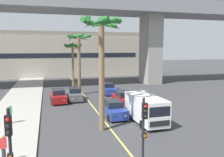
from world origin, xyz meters
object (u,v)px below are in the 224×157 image
Objects in this scene: palm_tree_mid_median at (73,51)px; pedestrian_near_crosswalk at (3,148)px; car_queue_fifth at (59,96)px; pedestrian_mid_block at (10,114)px; palm_tree_far_median at (79,49)px; traffic_light_median_near at (144,129)px; car_queue_third at (108,89)px; palm_tree_near_median at (102,42)px; delivery_van at (146,108)px; car_queue_second at (75,94)px; car_queue_fourth at (113,109)px; car_queue_front at (124,99)px; traffic_light_left_sidewalk_corner at (10,148)px.

palm_tree_mid_median is 26.61m from pedestrian_near_crosswalk.
pedestrian_mid_block is at bearing -120.15° from car_queue_fifth.
palm_tree_far_median is at bearing -88.39° from palm_tree_mid_median.
pedestrian_near_crosswalk is (-6.86, 3.62, -1.72)m from traffic_light_median_near.
palm_tree_near_median is (-4.20, -14.23, 6.28)m from car_queue_third.
pedestrian_mid_block is (-11.38, 2.52, -0.29)m from delivery_van.
car_queue_second and car_queue_fourth have the same top height.
car_queue_fourth is at bearing -71.55° from car_queue_second.
car_queue_fourth is 0.78× the size of delivery_van.
car_queue_front is 10.07m from palm_tree_far_median.
car_queue_second is 0.47× the size of palm_tree_near_median.
palm_tree_mid_median reaches higher than car_queue_third.
car_queue_fourth is 8.95m from car_queue_fifth.
traffic_light_median_near reaches higher than car_queue_fourth.
palm_tree_near_median is 10.00m from pedestrian_mid_block.
car_queue_second is at bearing 142.32° from car_queue_front.
delivery_van is 13.53m from traffic_light_left_sidewalk_corner.
pedestrian_near_crosswalk is (-3.70, -14.87, 0.28)m from car_queue_fifth.
car_queue_fifth is 2.56× the size of pedestrian_near_crosswalk.
pedestrian_near_crosswalk is (-10.89, -11.49, 0.28)m from car_queue_front.
car_queue_second is at bearing 51.87° from pedestrian_mid_block.
pedestrian_near_crosswalk is at bearing -84.62° from pedestrian_mid_block.
palm_tree_mid_median is at bearing 91.61° from palm_tree_far_median.
car_queue_second is at bearing 93.39° from traffic_light_median_near.
palm_tree_far_median is at bearing 119.59° from car_queue_front.
car_queue_front is 1.00× the size of car_queue_fifth.
traffic_light_left_sidewalk_corner is 10.97m from palm_tree_near_median.
car_queue_front is 0.99× the size of traffic_light_left_sidewalk_corner.
pedestrian_mid_block is (-7.48, -11.41, -5.41)m from palm_tree_far_median.
palm_tree_far_median is (-0.07, 22.34, 3.70)m from traffic_light_median_near.
traffic_light_median_near is 2.59× the size of pedestrian_mid_block.
palm_tree_near_median reaches higher than car_queue_second.
car_queue_second is 1.00× the size of car_queue_fourth.
pedestrian_near_crosswalk reaches higher than car_queue_fifth.
car_queue_fifth is (-2.02, -0.61, 0.00)m from car_queue_second.
car_queue_second is 5.72m from car_queue_third.
traffic_light_left_sidewalk_corner is (-7.37, -11.89, 2.14)m from car_queue_fourth.
pedestrian_near_crosswalk is at bearing -110.29° from car_queue_second.
delivery_van is 0.72× the size of palm_tree_mid_median.
delivery_van is at bearing -78.71° from palm_tree_mid_median.
traffic_light_median_near is at bearing -114.49° from delivery_van.
car_queue_fourth is at bearing -84.11° from palm_tree_mid_median.
palm_tree_mid_median reaches higher than car_queue_fifth.
pedestrian_near_crosswalk is at bearing 152.15° from traffic_light_median_near.
car_queue_fourth is 0.49× the size of palm_tree_far_median.
car_queue_fifth is 12.92m from palm_tree_near_median.
traffic_light_left_sidewalk_corner is at bearing -81.52° from pedestrian_mid_block.
palm_tree_near_median is (2.87, -10.92, 6.28)m from car_queue_fifth.
car_queue_fourth is (2.73, -8.20, 0.00)m from car_queue_second.
pedestrian_mid_block is at bearing -123.23° from palm_tree_far_median.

